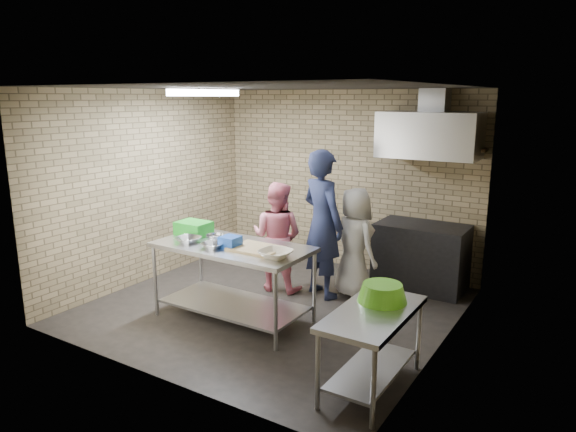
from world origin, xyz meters
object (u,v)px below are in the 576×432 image
object	(u,v)px
woman_pink	(277,237)
prep_table	(233,282)
green_crate	(194,228)
blue_tub	(230,242)
stove	(421,256)
man_navy	(323,224)
woman_white	(355,243)
green_basin	(382,293)
bottle_red	(437,140)
bottle_green	(467,142)
side_counter	(372,350)

from	to	relation	value
woman_pink	prep_table	bearing A→B (deg)	87.61
green_crate	blue_tub	size ratio (longest dim) A/B	2.00
stove	man_navy	xyz separation A→B (m)	(-1.03, -0.95, 0.52)
man_navy	woman_white	bearing A→B (deg)	-128.34
prep_table	green_basin	world-z (taller)	green_basin
woman_pink	man_navy	bearing A→B (deg)	-175.41
woman_pink	stove	bearing A→B (deg)	-154.52
man_navy	woman_pink	world-z (taller)	man_navy
green_crate	woman_pink	xyz separation A→B (m)	(0.59, 0.99, -0.25)
prep_table	man_navy	size ratio (longest dim) A/B	0.94
bottle_red	bottle_green	size ratio (longest dim) A/B	1.20
green_crate	man_navy	bearing A→B (deg)	42.94
stove	man_navy	bearing A→B (deg)	-137.29
woman_pink	bottle_red	bearing A→B (deg)	-149.92
blue_tub	woman_pink	distance (m)	1.24
stove	side_counter	bearing A→B (deg)	-80.71
man_navy	woman_white	world-z (taller)	man_navy
stove	blue_tub	distance (m)	2.79
green_crate	bottle_red	world-z (taller)	bottle_red
green_crate	bottle_red	size ratio (longest dim) A/B	2.26
prep_table	bottle_red	size ratio (longest dim) A/B	10.18
stove	green_basin	world-z (taller)	green_basin
bottle_red	woman_pink	size ratio (longest dim) A/B	0.12
side_counter	woman_white	distance (m)	2.31
side_counter	green_basin	distance (m)	0.52
stove	bottle_green	xyz separation A→B (m)	(0.45, 0.24, 1.57)
green_crate	side_counter	bearing A→B (deg)	-14.00
blue_tub	bottle_red	xyz separation A→B (m)	(1.54, 2.54, 1.05)
prep_table	bottle_green	xyz separation A→B (m)	(1.99, 2.44, 1.56)
man_navy	woman_pink	size ratio (longest dim) A/B	1.31
green_crate	woman_white	world-z (taller)	woman_white
green_crate	bottle_green	xyz separation A→B (m)	(2.69, 2.32, 1.02)
prep_table	green_crate	xyz separation A→B (m)	(-0.70, 0.12, 0.54)
green_crate	green_basin	world-z (taller)	green_crate
prep_table	stove	world-z (taller)	prep_table
side_counter	bottle_green	world-z (taller)	bottle_green
side_counter	stove	xyz separation A→B (m)	(-0.45, 2.75, 0.08)
blue_tub	woman_white	bearing A→B (deg)	61.58
stove	woman_white	bearing A→B (deg)	-131.09
side_counter	green_basin	world-z (taller)	green_basin
prep_table	stove	distance (m)	2.69
bottle_green	woman_white	xyz separation A→B (m)	(-1.10, -0.99, -1.29)
side_counter	blue_tub	size ratio (longest dim) A/B	5.90
side_counter	stove	bearing A→B (deg)	99.29
stove	green_crate	bearing A→B (deg)	-137.17
green_basin	woman_pink	size ratio (longest dim) A/B	0.31
green_crate	green_basin	bearing A→B (deg)	-8.96
prep_table	green_basin	size ratio (longest dim) A/B	3.98
green_crate	woman_white	size ratio (longest dim) A/B	0.28
blue_tub	bottle_red	bearing A→B (deg)	58.72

